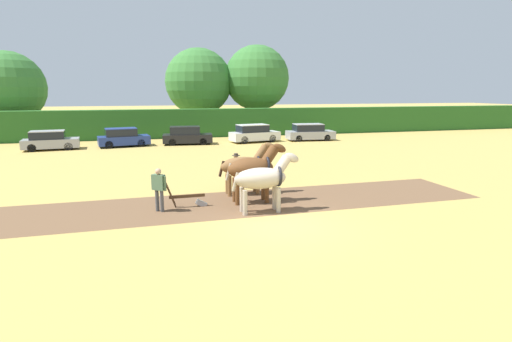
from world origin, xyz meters
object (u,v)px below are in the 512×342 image
Objects in this scene: parked_car_left at (123,138)px; parked_car_center at (254,134)px; parked_car_center_right at (310,132)px; tree_center at (257,78)px; tree_center_left at (199,82)px; parked_car_center_left at (187,136)px; farmer_beside_team at (236,167)px; plow at (190,199)px; draft_horse_trail_left at (245,166)px; draft_horse_lead_left at (263,178)px; farmer_at_plow at (159,187)px; tree_left at (8,87)px; draft_horse_lead_right at (253,168)px; parked_car_far_left at (50,141)px.

parked_car_left is 11.25m from parked_car_center.
parked_car_left is at bearing -176.32° from parked_car_center_right.
tree_center_left is at bearing 173.16° from tree_center.
farmer_beside_team is at bearing -81.79° from parked_car_center_left.
parked_car_center_right is at bearing 55.27° from plow.
tree_center is at bearing 73.33° from draft_horse_trail_left.
farmer_at_plow is (-3.80, 1.08, -0.33)m from draft_horse_lead_left.
tree_left is 31.61m from farmer_beside_team.
farmer_beside_team is 19.21m from parked_car_center_right.
parked_car_center is at bearing 5.10° from parked_car_center_left.
draft_horse_lead_right is 2.81m from plow.
plow is 23.17m from parked_car_center_right.
tree_center_left is 32.03m from draft_horse_lead_left.
plow is at bearing -110.06° from tree_center.
tree_left is 19.58m from parked_car_center_left.
tree_center is at bearing 54.79° from farmer_beside_team.
parked_car_center is at bearing -9.87° from parked_car_left.
tree_left is 1.87× the size of parked_car_center_right.
tree_center_left is 5.67× the size of plow.
tree_center_left is at bearing 132.29° from parked_car_center_right.
tree_left is 24.80m from parked_car_center.
tree_center_left is 31.45m from farmer_at_plow.
farmer_beside_team is at bearing -93.62° from tree_center_left.
draft_horse_lead_right reaches higher than parked_car_center_left.
farmer_beside_team is at bearing 50.01° from plow.
tree_center_left is at bearing 28.96° from farmer_at_plow.
tree_center_left reaches higher than parked_car_center.
farmer_beside_team is 16.24m from parked_car_center_left.
farmer_at_plow is 1.05× the size of farmer_beside_team.
tree_center_left is 12.54m from parked_car_center.
farmer_at_plow reaches higher than plow.
parked_car_left is at bearing -42.59° from tree_left.
farmer_beside_team is 0.34× the size of parked_car_center.
tree_center is 23.09m from parked_car_far_left.
draft_horse_lead_left is 3.96m from farmer_at_plow.
draft_horse_lead_left is at bearing -90.17° from draft_horse_trail_left.
draft_horse_trail_left reaches higher than farmer_at_plow.
tree_left reaches higher than draft_horse_lead_left.
parked_car_far_left is (-11.48, 15.68, -0.20)m from farmer_beside_team.
parked_car_center_left reaches higher than parked_car_left.
draft_horse_lead_left is 0.60× the size of parked_car_center_right.
parked_car_center_left is at bearing -176.68° from parked_car_center_right.
draft_horse_lead_right is 3.83m from farmer_at_plow.
draft_horse_lead_left is at bearing -92.99° from tree_center_left.
farmer_at_plow reaches higher than farmer_beside_team.
farmer_at_plow is (-3.79, -1.76, -0.31)m from draft_horse_trail_left.
tree_left is 25.34m from tree_center.
parked_car_far_left is at bearing 175.28° from parked_car_left.
tree_left is 0.87× the size of tree_center.
farmer_at_plow is (-5.45, -30.63, -4.57)m from tree_center_left.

